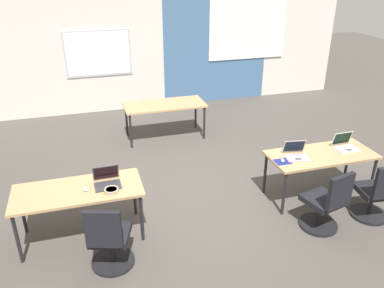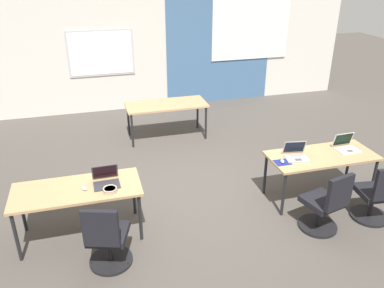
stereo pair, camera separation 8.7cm
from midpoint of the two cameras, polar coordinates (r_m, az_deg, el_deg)
The scene contains 15 objects.
ground_plane at distance 6.20m, azimuth 0.28°, elevation -7.03°, with size 24.00×24.00×0.00m.
back_wall_assembly at distance 9.53m, azimuth -6.85°, elevation 13.66°, with size 10.00×0.27×2.80m.
desk_near_left at distance 5.16m, azimuth -16.78°, elevation -6.94°, with size 1.60×0.70×0.72m.
desk_near_right at distance 6.10m, azimuth 17.95°, elevation -1.86°, with size 1.60×0.70×0.72m.
desk_far_center at distance 7.83m, azimuth -4.35°, elevation 5.45°, with size 1.60×0.70×0.72m.
laptop_near_right_inner at distance 5.85m, azimuth 14.54°, elevation -1.39°, with size 0.38×0.36×0.23m.
mousepad_near_right_inner at distance 5.69m, azimuth 12.65°, elevation -2.54°, with size 0.22×0.19×0.00m.
mouse_near_right_inner at distance 5.68m, azimuth 12.67°, elevation -2.37°, with size 0.09×0.11×0.03m.
chair_near_right_inner at distance 5.51m, azimuth 18.52°, elevation -8.51°, with size 0.53×0.58×0.92m.
laptop_near_left_inner at distance 5.12m, azimuth -12.77°, elevation -5.30°, with size 0.34×0.31×0.23m.
mouse_near_left_inner at distance 5.07m, azimuth -15.78°, elevation -6.39°, with size 0.08×0.11×0.03m.
chair_near_left_inner at distance 4.75m, azimuth -12.52°, elevation -13.76°, with size 0.55×0.60×0.92m.
laptop_near_right_end at distance 6.35m, azimuth 21.10°, elevation -0.16°, with size 0.34×0.30×0.23m.
chair_near_right_end at distance 5.97m, azimuth 24.95°, elevation -6.88°, with size 0.52×0.56×0.92m.
snack_bowl at distance 4.94m, azimuth -12.19°, elevation -6.65°, with size 0.18×0.18×0.06m.
Camera 1 is at (-1.55, -5.00, 3.33)m, focal length 36.50 mm.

